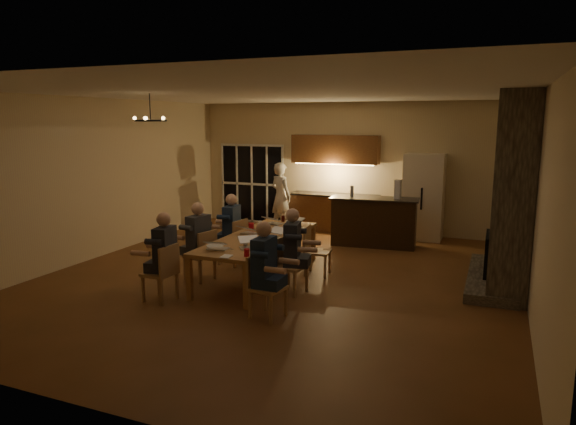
# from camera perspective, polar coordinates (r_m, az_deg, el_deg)

# --- Properties ---
(floor) EXTENTS (9.00, 9.00, 0.00)m
(floor) POSITION_cam_1_polar(r_m,az_deg,el_deg) (9.13, -1.07, -7.36)
(floor) COLOR brown
(floor) RESTS_ON ground
(back_wall) EXTENTS (8.00, 0.04, 3.20)m
(back_wall) POSITION_cam_1_polar(r_m,az_deg,el_deg) (13.03, 6.84, 5.05)
(back_wall) COLOR #CEB492
(back_wall) RESTS_ON ground
(left_wall) EXTENTS (0.04, 9.00, 3.20)m
(left_wall) POSITION_cam_1_polar(r_m,az_deg,el_deg) (11.00, -20.74, 3.52)
(left_wall) COLOR #CEB492
(left_wall) RESTS_ON ground
(right_wall) EXTENTS (0.04, 9.00, 3.20)m
(right_wall) POSITION_cam_1_polar(r_m,az_deg,el_deg) (8.09, 26.04, 0.96)
(right_wall) COLOR #CEB492
(right_wall) RESTS_ON ground
(ceiling) EXTENTS (8.00, 9.00, 0.04)m
(ceiling) POSITION_cam_1_polar(r_m,az_deg,el_deg) (8.72, -1.14, 13.26)
(ceiling) COLOR white
(ceiling) RESTS_ON back_wall
(french_doors) EXTENTS (1.86, 0.08, 2.10)m
(french_doors) POSITION_cam_1_polar(r_m,az_deg,el_deg) (14.00, -3.99, 3.19)
(french_doors) COLOR black
(french_doors) RESTS_ON ground
(fireplace) EXTENTS (0.58, 2.50, 3.20)m
(fireplace) POSITION_cam_1_polar(r_m,az_deg,el_deg) (9.26, 23.63, 2.19)
(fireplace) COLOR #6E6656
(fireplace) RESTS_ON ground
(kitchenette) EXTENTS (2.24, 0.68, 2.40)m
(kitchenette) POSITION_cam_1_polar(r_m,az_deg,el_deg) (12.85, 5.13, 3.21)
(kitchenette) COLOR brown
(kitchenette) RESTS_ON ground
(refrigerator) EXTENTS (0.90, 0.68, 2.00)m
(refrigerator) POSITION_cam_1_polar(r_m,az_deg,el_deg) (12.36, 14.83, 1.70)
(refrigerator) COLOR beige
(refrigerator) RESTS_ON ground
(dining_table) EXTENTS (1.10, 3.06, 0.75)m
(dining_table) POSITION_cam_1_polar(r_m,az_deg,el_deg) (9.10, -3.23, -4.97)
(dining_table) COLOR #C17C4D
(dining_table) RESTS_ON ground
(bar_island) EXTENTS (1.97, 0.85, 1.08)m
(bar_island) POSITION_cam_1_polar(r_m,az_deg,el_deg) (11.50, 9.52, -1.04)
(bar_island) COLOR black
(bar_island) RESTS_ON ground
(chair_left_near) EXTENTS (0.47, 0.47, 0.89)m
(chair_left_near) POSITION_cam_1_polar(r_m,az_deg,el_deg) (8.19, -14.09, -6.49)
(chair_left_near) COLOR tan
(chair_left_near) RESTS_ON ground
(chair_left_mid) EXTENTS (0.53, 0.53, 0.89)m
(chair_left_mid) POSITION_cam_1_polar(r_m,az_deg,el_deg) (9.08, -9.78, -4.68)
(chair_left_mid) COLOR tan
(chair_left_mid) RESTS_ON ground
(chair_left_far) EXTENTS (0.51, 0.51, 0.89)m
(chair_left_far) POSITION_cam_1_polar(r_m,az_deg,el_deg) (9.96, -6.22, -3.26)
(chair_left_far) COLOR tan
(chair_left_far) RESTS_ON ground
(chair_right_near) EXTENTS (0.52, 0.52, 0.89)m
(chair_right_near) POSITION_cam_1_polar(r_m,az_deg,el_deg) (7.28, -2.24, -8.29)
(chair_right_near) COLOR tan
(chair_right_near) RESTS_ON ground
(chair_right_mid) EXTENTS (0.52, 0.52, 0.89)m
(chair_right_mid) POSITION_cam_1_polar(r_m,az_deg,el_deg) (8.30, 0.39, -5.94)
(chair_right_mid) COLOR tan
(chair_right_mid) RESTS_ON ground
(chair_right_far) EXTENTS (0.48, 0.48, 0.89)m
(chair_right_far) POSITION_cam_1_polar(r_m,az_deg,el_deg) (9.24, 3.32, -4.29)
(chair_right_far) COLOR tan
(chair_right_far) RESTS_ON ground
(person_left_near) EXTENTS (0.69, 0.69, 1.38)m
(person_left_near) POSITION_cam_1_polar(r_m,az_deg,el_deg) (8.15, -13.48, -4.75)
(person_left_near) COLOR #272A33
(person_left_near) RESTS_ON ground
(person_right_near) EXTENTS (0.61, 0.61, 1.38)m
(person_right_near) POSITION_cam_1_polar(r_m,az_deg,el_deg) (7.25, -2.67, -6.36)
(person_right_near) COLOR #1B2543
(person_right_near) RESTS_ON ground
(person_left_mid) EXTENTS (0.70, 0.70, 1.38)m
(person_left_mid) POSITION_cam_1_polar(r_m,az_deg,el_deg) (9.00, -9.88, -3.21)
(person_left_mid) COLOR #3D4249
(person_left_mid) RESTS_ON ground
(person_right_mid) EXTENTS (0.71, 0.71, 1.38)m
(person_right_mid) POSITION_cam_1_polar(r_m,az_deg,el_deg) (8.26, 0.49, -4.27)
(person_right_mid) COLOR #272A33
(person_right_mid) RESTS_ON ground
(person_left_far) EXTENTS (0.66, 0.66, 1.38)m
(person_left_far) POSITION_cam_1_polar(r_m,az_deg,el_deg) (9.91, -6.25, -1.88)
(person_left_far) COLOR #1B2543
(person_left_far) RESTS_ON ground
(standing_person) EXTENTS (0.74, 0.63, 1.72)m
(standing_person) POSITION_cam_1_polar(r_m,az_deg,el_deg) (12.96, -0.81, 1.79)
(standing_person) COLOR silver
(standing_person) RESTS_ON ground
(chandelier) EXTENTS (0.54, 0.54, 0.03)m
(chandelier) POSITION_cam_1_polar(r_m,az_deg,el_deg) (9.10, -15.02, 9.83)
(chandelier) COLOR black
(chandelier) RESTS_ON ceiling
(laptop_a) EXTENTS (0.35, 0.32, 0.23)m
(laptop_a) POSITION_cam_1_polar(r_m,az_deg,el_deg) (8.17, -7.80, -3.28)
(laptop_a) COLOR silver
(laptop_a) RESTS_ON dining_table
(laptop_b) EXTENTS (0.42, 0.42, 0.23)m
(laptop_b) POSITION_cam_1_polar(r_m,az_deg,el_deg) (8.17, -4.23, -3.21)
(laptop_b) COLOR silver
(laptop_b) RESTS_ON dining_table
(laptop_c) EXTENTS (0.39, 0.36, 0.23)m
(laptop_c) POSITION_cam_1_polar(r_m,az_deg,el_deg) (9.20, -4.21, -1.69)
(laptop_c) COLOR silver
(laptop_c) RESTS_ON dining_table
(laptop_d) EXTENTS (0.39, 0.36, 0.23)m
(laptop_d) POSITION_cam_1_polar(r_m,az_deg,el_deg) (8.83, -1.55, -2.17)
(laptop_d) COLOR silver
(laptop_d) RESTS_ON dining_table
(laptop_e) EXTENTS (0.39, 0.36, 0.23)m
(laptop_e) POSITION_cam_1_polar(r_m,az_deg,el_deg) (10.06, -1.49, -0.64)
(laptop_e) COLOR silver
(laptop_e) RESTS_ON dining_table
(laptop_f) EXTENTS (0.38, 0.35, 0.23)m
(laptop_f) POSITION_cam_1_polar(r_m,az_deg,el_deg) (9.77, 0.47, -0.97)
(laptop_f) COLOR silver
(laptop_f) RESTS_ON dining_table
(mug_front) EXTENTS (0.07, 0.07, 0.10)m
(mug_front) POSITION_cam_1_polar(r_m,az_deg,el_deg) (8.59, -4.59, -2.99)
(mug_front) COLOR white
(mug_front) RESTS_ON dining_table
(mug_mid) EXTENTS (0.08, 0.08, 0.10)m
(mug_mid) POSITION_cam_1_polar(r_m,az_deg,el_deg) (9.38, -1.31, -1.83)
(mug_mid) COLOR white
(mug_mid) RESTS_ON dining_table
(mug_back) EXTENTS (0.08, 0.08, 0.10)m
(mug_back) POSITION_cam_1_polar(r_m,az_deg,el_deg) (9.88, -3.14, -1.22)
(mug_back) COLOR white
(mug_back) RESTS_ON dining_table
(redcup_near) EXTENTS (0.08, 0.08, 0.12)m
(redcup_near) POSITION_cam_1_polar(r_m,az_deg,el_deg) (7.70, -4.61, -4.47)
(redcup_near) COLOR #B30B1A
(redcup_near) RESTS_ON dining_table
(redcup_mid) EXTENTS (0.10, 0.10, 0.12)m
(redcup_mid) POSITION_cam_1_polar(r_m,az_deg,el_deg) (9.58, -4.11, -1.53)
(redcup_mid) COLOR #B30B1A
(redcup_mid) RESTS_ON dining_table
(can_silver) EXTENTS (0.07, 0.07, 0.12)m
(can_silver) POSITION_cam_1_polar(r_m,az_deg,el_deg) (8.35, -4.75, -3.30)
(can_silver) COLOR #B2B2B7
(can_silver) RESTS_ON dining_table
(can_cola) EXTENTS (0.07, 0.07, 0.12)m
(can_cola) POSITION_cam_1_polar(r_m,az_deg,el_deg) (10.30, -0.56, -0.68)
(can_cola) COLOR #3F0F0C
(can_cola) RESTS_ON dining_table
(plate_near) EXTENTS (0.23, 0.23, 0.02)m
(plate_near) POSITION_cam_1_polar(r_m,az_deg,el_deg) (8.37, -2.81, -3.60)
(plate_near) COLOR white
(plate_near) RESTS_ON dining_table
(plate_left) EXTENTS (0.28, 0.28, 0.02)m
(plate_left) POSITION_cam_1_polar(r_m,az_deg,el_deg) (8.37, -8.11, -3.69)
(plate_left) COLOR white
(plate_left) RESTS_ON dining_table
(plate_far) EXTENTS (0.27, 0.27, 0.02)m
(plate_far) POSITION_cam_1_polar(r_m,az_deg,el_deg) (9.54, 1.31, -1.87)
(plate_far) COLOR white
(plate_far) RESTS_ON dining_table
(notepad) EXTENTS (0.17, 0.22, 0.01)m
(notepad) POSITION_cam_1_polar(r_m,az_deg,el_deg) (7.73, -6.87, -4.87)
(notepad) COLOR white
(notepad) RESTS_ON dining_table
(bar_bottle) EXTENTS (0.08, 0.08, 0.24)m
(bar_bottle) POSITION_cam_1_polar(r_m,az_deg,el_deg) (11.54, 7.11, 2.38)
(bar_bottle) COLOR #99999E
(bar_bottle) RESTS_ON bar_island
(bar_blender) EXTENTS (0.15, 0.15, 0.41)m
(bar_blender) POSITION_cam_1_polar(r_m,az_deg,el_deg) (11.33, 12.11, 2.53)
(bar_blender) COLOR silver
(bar_blender) RESTS_ON bar_island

